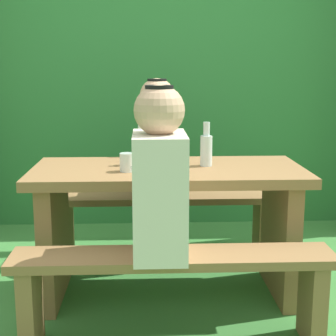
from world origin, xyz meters
TOP-DOWN VIEW (x-y plane):
  - ground_plane at (0.00, 0.00)m, footprint 12.00×12.00m
  - hedge_backdrop at (0.00, 1.83)m, footprint 6.40×1.08m
  - picnic_table at (0.00, 0.00)m, footprint 1.40×0.64m
  - bench_near at (0.00, -0.51)m, footprint 1.40×0.24m
  - bench_far at (0.00, 0.51)m, footprint 1.40×0.24m
  - person_white_shirt at (-0.06, -0.51)m, footprint 0.25×0.35m
  - person_black_coat at (-0.04, 0.51)m, footprint 0.25×0.35m
  - drinking_glass at (-0.21, -0.10)m, footprint 0.07×0.07m
  - bottle_left at (0.20, 0.03)m, footprint 0.06×0.06m
  - bottle_right at (-0.14, 0.08)m, footprint 0.06×0.06m
  - cell_phone at (-0.01, -0.02)m, footprint 0.11×0.15m

SIDE VIEW (x-z plane):
  - ground_plane at x=0.00m, z-range 0.00..0.00m
  - bench_near at x=0.00m, z-range 0.09..0.52m
  - bench_far at x=0.00m, z-range 0.09..0.52m
  - picnic_table at x=0.00m, z-range 0.13..0.83m
  - cell_phone at x=-0.01m, z-range 0.70..0.71m
  - drinking_glass at x=-0.21m, z-range 0.70..0.79m
  - person_white_shirt at x=-0.06m, z-range 0.40..1.12m
  - person_black_coat at x=-0.04m, z-range 0.40..1.12m
  - bottle_right at x=-0.14m, z-range 0.68..0.89m
  - bottle_left at x=0.20m, z-range 0.68..0.91m
  - hedge_backdrop at x=0.00m, z-range 0.00..2.27m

